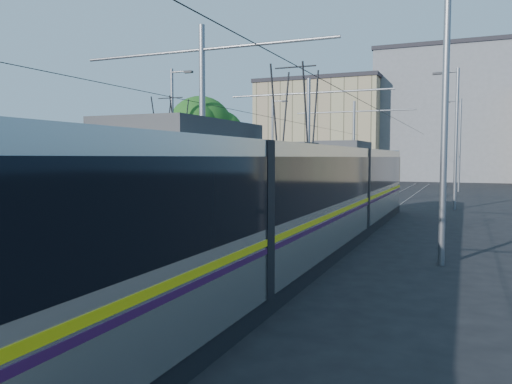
% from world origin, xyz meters
% --- Properties ---
extents(platform, '(4.00, 50.00, 0.30)m').
position_xyz_m(platform, '(0.00, 17.00, 0.15)').
color(platform, gray).
rests_on(platform, ground).
extents(tactile_strip_left, '(0.70, 50.00, 0.01)m').
position_xyz_m(tactile_strip_left, '(-1.45, 17.00, 0.30)').
color(tactile_strip_left, gray).
rests_on(tactile_strip_left, platform).
extents(tactile_strip_right, '(0.70, 50.00, 0.01)m').
position_xyz_m(tactile_strip_right, '(1.45, 17.00, 0.30)').
color(tactile_strip_right, gray).
rests_on(tactile_strip_right, platform).
extents(rails, '(8.71, 70.00, 0.03)m').
position_xyz_m(rails, '(0.00, 17.00, 0.02)').
color(rails, gray).
rests_on(rails, ground).
extents(tram_left, '(2.43, 31.46, 5.50)m').
position_xyz_m(tram_left, '(-3.60, 11.71, 1.71)').
color(tram_left, black).
rests_on(tram_left, ground).
extents(tram_right, '(2.43, 29.98, 5.50)m').
position_xyz_m(tram_right, '(3.60, 6.85, 1.86)').
color(tram_right, black).
rests_on(tram_right, ground).
extents(catenary, '(9.20, 70.00, 7.00)m').
position_xyz_m(catenary, '(0.00, 14.15, 4.52)').
color(catenary, slate).
rests_on(catenary, platform).
extents(street_lamps, '(15.18, 38.22, 8.00)m').
position_xyz_m(street_lamps, '(-0.00, 21.00, 4.18)').
color(street_lamps, slate).
rests_on(street_lamps, ground).
extents(shelter, '(0.99, 1.28, 2.50)m').
position_xyz_m(shelter, '(0.02, 13.48, 1.61)').
color(shelter, black).
rests_on(shelter, platform).
extents(tree, '(4.72, 4.37, 6.86)m').
position_xyz_m(tree, '(-7.33, 21.66, 4.64)').
color(tree, '#382314').
rests_on(tree, ground).
extents(building_left, '(16.32, 12.24, 13.21)m').
position_xyz_m(building_left, '(-10.00, 60.00, 6.61)').
color(building_left, tan).
rests_on(building_left, ground).
extents(building_centre, '(18.36, 14.28, 16.74)m').
position_xyz_m(building_centre, '(6.00, 64.00, 8.38)').
color(building_centre, gray).
rests_on(building_centre, ground).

